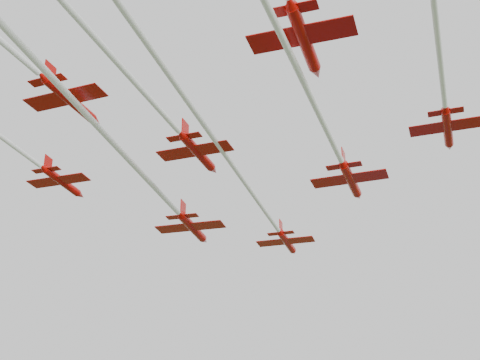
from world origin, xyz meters
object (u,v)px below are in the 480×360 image
at_px(jet_row2_left, 156,189).
at_px(jet_row2_right, 320,117).
at_px(jet_lead, 255,197).
at_px(jet_row3_mid, 123,68).
at_px(jet_row3_right, 442,78).

bearing_deg(jet_row2_left, jet_row2_right, -22.02).
bearing_deg(jet_row2_left, jet_lead, 40.99).
xyz_separation_m(jet_lead, jet_row2_left, (-8.98, -10.30, -1.46)).
bearing_deg(jet_row3_mid, jet_lead, 86.04).
xyz_separation_m(jet_lead, jet_row3_right, (26.46, -19.41, -0.04)).
relative_size(jet_lead, jet_row2_left, 1.15).
bearing_deg(jet_row3_right, jet_row2_right, 160.63).
relative_size(jet_lead, jet_row2_right, 1.03).
distance_m(jet_row2_right, jet_row3_mid, 21.38).
xyz_separation_m(jet_row3_mid, jet_row3_right, (26.69, 12.80, -0.10)).
distance_m(jet_lead, jet_row3_right, 32.82).
distance_m(jet_lead, jet_row2_right, 21.07).
height_order(jet_lead, jet_row3_right, jet_lead).
relative_size(jet_row2_right, jet_row3_mid, 0.99).
height_order(jet_lead, jet_row2_left, jet_lead).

